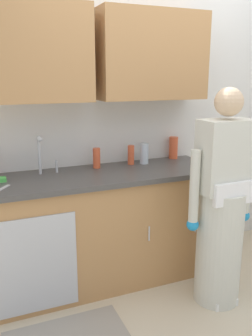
# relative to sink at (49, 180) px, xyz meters

# --- Properties ---
(ground_plane) EXTENTS (9.00, 9.00, 0.00)m
(ground_plane) POSITION_rel_sink_xyz_m (0.96, -0.71, -0.93)
(ground_plane) COLOR beige
(kitchen_wall_with_uppers) EXTENTS (4.80, 0.44, 2.70)m
(kitchen_wall_with_uppers) POSITION_rel_sink_xyz_m (0.82, 0.29, 0.55)
(kitchen_wall_with_uppers) COLOR silver
(kitchen_wall_with_uppers) RESTS_ON ground
(counter_cabinet) EXTENTS (1.90, 0.62, 0.90)m
(counter_cabinet) POSITION_rel_sink_xyz_m (0.41, -0.01, -0.48)
(counter_cabinet) COLOR #B27F4C
(counter_cabinet) RESTS_ON ground
(countertop) EXTENTS (1.96, 0.66, 0.04)m
(countertop) POSITION_rel_sink_xyz_m (0.41, -0.01, -0.01)
(countertop) COLOR #474442
(countertop) RESTS_ON counter_cabinet
(sink) EXTENTS (0.50, 0.36, 0.35)m
(sink) POSITION_rel_sink_xyz_m (0.00, 0.00, 0.00)
(sink) COLOR #B7BABF
(sink) RESTS_ON counter_cabinet
(person_at_sink) EXTENTS (0.55, 0.34, 1.62)m
(person_at_sink) POSITION_rel_sink_xyz_m (1.13, -0.62, -0.23)
(person_at_sink) COLOR white
(person_at_sink) RESTS_ON ground
(bottle_water_tall) EXTENTS (0.07, 0.07, 0.18)m
(bottle_water_tall) POSITION_rel_sink_xyz_m (0.87, 0.14, 0.11)
(bottle_water_tall) COLOR silver
(bottle_water_tall) RESTS_ON countertop
(bottle_cleaner_spray) EXTENTS (0.08, 0.08, 0.20)m
(bottle_cleaner_spray) POSITION_rel_sink_xyz_m (1.21, 0.23, 0.12)
(bottle_cleaner_spray) COLOR #E05933
(bottle_cleaner_spray) RESTS_ON countertop
(bottle_water_short) EXTENTS (0.06, 0.06, 0.17)m
(bottle_water_short) POSITION_rel_sink_xyz_m (0.43, 0.16, 0.10)
(bottle_water_short) COLOR #E05933
(bottle_water_short) RESTS_ON countertop
(bottle_dish_liquid) EXTENTS (0.06, 0.06, 0.17)m
(bottle_dish_liquid) POSITION_rel_sink_xyz_m (0.75, 0.17, 0.10)
(bottle_dish_liquid) COLOR #E05933
(bottle_dish_liquid) RESTS_ON countertop
(cup_by_sink) EXTENTS (0.08, 0.08, 0.09)m
(cup_by_sink) POSITION_rel_sink_xyz_m (1.32, -0.04, 0.06)
(cup_by_sink) COLOR #33478C
(cup_by_sink) RESTS_ON countertop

